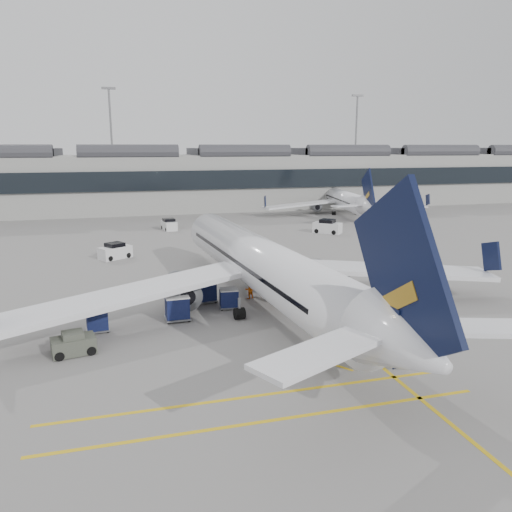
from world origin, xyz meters
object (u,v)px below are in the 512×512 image
object	(u,v)px
baggage_cart_a	(205,291)
ramp_agent_b	(249,289)
pushback_tug	(74,344)
airliner_main	(264,267)
ramp_agent_a	(277,293)
belt_loader	(274,280)

from	to	relation	value
baggage_cart_a	ramp_agent_b	distance (m)	3.84
ramp_agent_b	pushback_tug	xyz separation A→B (m)	(-13.55, -8.32, -0.18)
airliner_main	baggage_cart_a	distance (m)	5.62
baggage_cart_a	pushback_tug	bearing A→B (deg)	-150.14
ramp_agent_a	pushback_tug	xyz separation A→B (m)	(-15.38, -6.35, -0.23)
belt_loader	pushback_tug	xyz separation A→B (m)	(-16.68, -11.30, 0.03)
belt_loader	pushback_tug	world-z (taller)	belt_loader
baggage_cart_a	ramp_agent_a	distance (m)	5.98
ramp_agent_b	pushback_tug	bearing A→B (deg)	10.60
airliner_main	belt_loader	distance (m)	6.74
airliner_main	baggage_cart_a	size ratio (longest dim) A/B	21.46
airliner_main	baggage_cart_a	xyz separation A→B (m)	(-4.40, 2.56, -2.39)
pushback_tug	ramp_agent_a	bearing A→B (deg)	10.79
baggage_cart_a	pushback_tug	distance (m)	12.77
ramp_agent_b	belt_loader	bearing A→B (deg)	-157.39
airliner_main	baggage_cart_a	world-z (taller)	airliner_main
belt_loader	baggage_cart_a	distance (m)	7.60
belt_loader	ramp_agent_a	xyz separation A→B (m)	(-1.30, -4.95, 0.26)
airliner_main	ramp_agent_a	bearing A→B (deg)	22.17
airliner_main	ramp_agent_a	distance (m)	2.88
belt_loader	ramp_agent_b	world-z (taller)	belt_loader
baggage_cart_a	airliner_main	bearing A→B (deg)	-40.73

